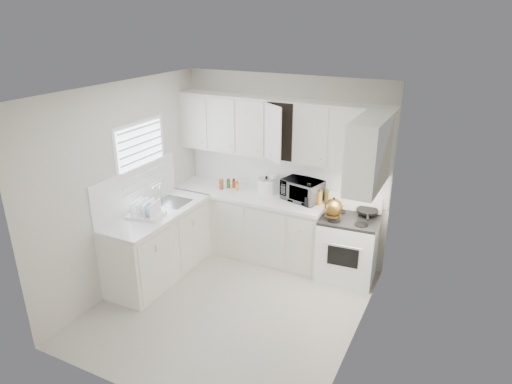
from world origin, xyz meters
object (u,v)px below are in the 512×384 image
Objects in this scene: stove at (348,240)px; utensil_crock at (309,195)px; microwave at (302,188)px; rice_cooker at (266,185)px; dish_rack at (145,208)px; tea_kettle at (334,206)px.

stove is 0.79m from utensil_crock.
rice_cooker is (-0.55, 0.02, -0.05)m from microwave.
tea_kettle is at bearing 16.31° from dish_rack.
stove is 0.92m from microwave.
tea_kettle is 0.55× the size of microwave.
rice_cooker is at bearing 42.89° from dish_rack.
dish_rack is (-1.03, -1.40, -0.01)m from rice_cooker.
rice_cooker is 0.75× the size of utensil_crock.
rice_cooker is at bearing 168.40° from stove.
rice_cooker reaches higher than dish_rack.
stove is 2.62× the size of dish_rack.
rice_cooker is at bearing 144.09° from tea_kettle.
tea_kettle is at bearing -18.19° from utensil_crock.
utensil_crock is (0.70, -0.19, 0.04)m from rice_cooker.
utensil_crock reaches higher than stove.
microwave is at bearing 131.25° from tea_kettle.
dish_rack is (-1.57, -1.38, -0.06)m from microwave.
utensil_crock is 0.79× the size of dish_rack.
rice_cooker reaches higher than stove.
stove is 3.91× the size of tea_kettle.
dish_rack is at bearing -113.18° from rice_cooker.
tea_kettle is 0.62m from microwave.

